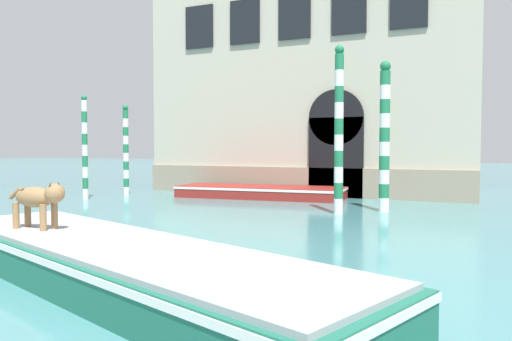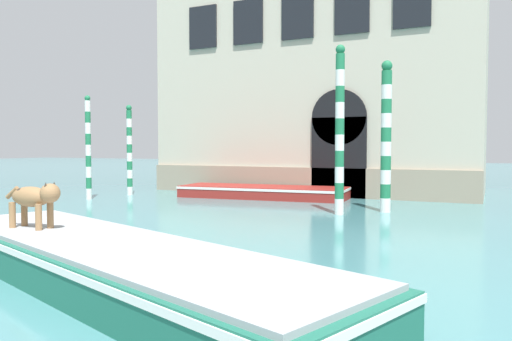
# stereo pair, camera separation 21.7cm
# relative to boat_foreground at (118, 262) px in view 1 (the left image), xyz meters

# --- Properties ---
(palazzo_left) EXTENTS (12.38, 6.13, 15.74)m
(palazzo_left) POSITION_rel_boat_foreground_xyz_m (-1.99, 15.09, 7.56)
(palazzo_left) COLOR #BCB29E
(palazzo_left) RESTS_ON ground_plane
(boat_foreground) EXTENTS (7.84, 4.27, 0.56)m
(boat_foreground) POSITION_rel_boat_foreground_xyz_m (0.00, 0.00, 0.00)
(boat_foreground) COLOR #1E6651
(boat_foreground) RESTS_ON ground_plane
(dog_on_deck) EXTENTS (1.06, 0.31, 0.70)m
(dog_on_deck) POSITION_rel_boat_foreground_xyz_m (-1.73, 0.32, 0.72)
(dog_on_deck) COLOR #997047
(dog_on_deck) RESTS_ON boat_foreground
(boat_moored_near_palazzo) EXTENTS (5.98, 2.34, 0.40)m
(boat_moored_near_palazzo) POSITION_rel_boat_foreground_xyz_m (-2.79, 10.86, -0.08)
(boat_moored_near_palazzo) COLOR maroon
(boat_moored_near_palazzo) RESTS_ON ground_plane
(mooring_pole_0) EXTENTS (0.29, 0.29, 4.10)m
(mooring_pole_0) POSITION_rel_boat_foreground_xyz_m (1.81, 8.79, 1.77)
(mooring_pole_0) COLOR white
(mooring_pole_0) RESTS_ON ground_plane
(mooring_pole_1) EXTENTS (0.21, 0.21, 3.31)m
(mooring_pole_1) POSITION_rel_boat_foreground_xyz_m (-7.63, 9.61, 1.37)
(mooring_pole_1) COLOR white
(mooring_pole_1) RESTS_ON ground_plane
(mooring_pole_2) EXTENTS (0.19, 0.19, 3.51)m
(mooring_pole_2) POSITION_rel_boat_foreground_xyz_m (-7.90, 7.83, 1.47)
(mooring_pole_2) COLOR white
(mooring_pole_2) RESTS_ON ground_plane
(mooring_pole_3) EXTENTS (0.24, 0.24, 4.42)m
(mooring_pole_3) POSITION_rel_boat_foreground_xyz_m (0.81, 7.75, 1.93)
(mooring_pole_3) COLOR white
(mooring_pole_3) RESTS_ON ground_plane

